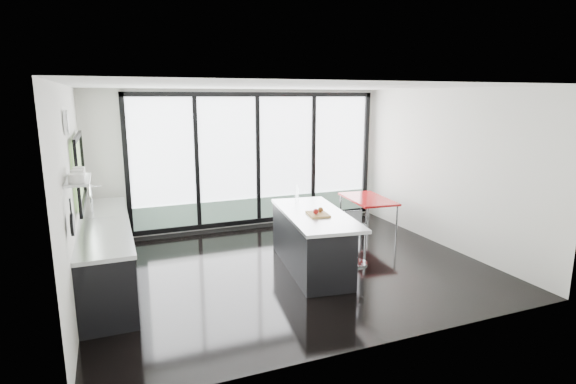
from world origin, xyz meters
name	(u,v)px	position (x,y,z in m)	size (l,w,h in m)	color
floor	(289,267)	(0.00, 0.00, 0.00)	(6.00, 5.00, 0.00)	black
ceiling	(289,86)	(0.00, 0.00, 2.80)	(6.00, 5.00, 0.00)	white
wall_back	(256,165)	(0.27, 2.47, 1.27)	(6.00, 0.09, 2.80)	silver
wall_front	(381,222)	(0.00, -2.50, 1.40)	(6.00, 0.00, 2.80)	silver
wall_left	(75,180)	(-2.97, 0.27, 1.56)	(0.26, 5.00, 2.80)	silver
wall_right	(446,169)	(3.00, 0.00, 1.40)	(0.00, 5.00, 2.80)	silver
counter_cabinets	(106,252)	(-2.67, 0.40, 0.46)	(0.69, 3.24, 1.36)	black
island	(310,240)	(0.30, -0.15, 0.45)	(1.21, 2.29, 1.16)	black
bar_stool_near	(355,244)	(1.03, -0.28, 0.33)	(0.41, 0.41, 0.66)	silver
bar_stool_far	(319,229)	(0.87, 0.71, 0.33)	(0.41, 0.41, 0.65)	silver
red_table	(367,215)	(2.15, 1.17, 0.35)	(0.74, 1.30, 0.69)	#A51315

